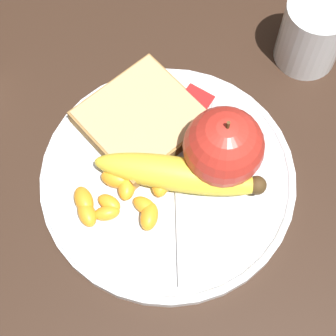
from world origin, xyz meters
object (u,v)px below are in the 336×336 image
object	(u,v)px
apple	(224,147)
bread_slice	(142,119)
juice_glass	(312,34)
banana	(181,174)
plate	(168,177)
jam_packet	(193,108)
fork	(180,177)

from	to	relation	value
apple	bread_slice	xyz separation A→B (m)	(-0.00, 0.10, -0.03)
juice_glass	banana	bearing A→B (deg)	170.96
plate	apple	size ratio (longest dim) A/B	2.97
apple	banana	xyz separation A→B (m)	(-0.04, 0.03, -0.02)
bread_slice	jam_packet	xyz separation A→B (m)	(0.04, -0.04, -0.00)
bread_slice	fork	distance (m)	0.08
plate	bread_slice	size ratio (longest dim) A/B	1.90
juice_glass	banana	world-z (taller)	juice_glass
plate	banana	bearing A→B (deg)	-80.48
apple	bread_slice	distance (m)	0.10
juice_glass	apple	bearing A→B (deg)	177.01
fork	jam_packet	distance (m)	0.08
apple	juice_glass	bearing A→B (deg)	-2.99
bread_slice	jam_packet	distance (m)	0.06
plate	bread_slice	bearing A→B (deg)	57.12
bread_slice	banana	bearing A→B (deg)	-115.99
fork	jam_packet	bearing A→B (deg)	-11.51
apple	bread_slice	world-z (taller)	apple
jam_packet	banana	bearing A→B (deg)	-157.33
apple	jam_packet	xyz separation A→B (m)	(0.04, 0.06, -0.03)
banana	fork	xyz separation A→B (m)	(0.00, 0.00, -0.02)
plate	banana	xyz separation A→B (m)	(0.00, -0.01, 0.02)
banana	fork	world-z (taller)	banana
bread_slice	juice_glass	bearing A→B (deg)	-29.65
apple	banana	world-z (taller)	apple
bread_slice	plate	bearing A→B (deg)	-122.88
juice_glass	fork	xyz separation A→B (m)	(-0.22, 0.04, -0.03)
bread_slice	fork	xyz separation A→B (m)	(-0.03, -0.07, -0.01)
juice_glass	bread_slice	world-z (taller)	juice_glass
juice_glass	bread_slice	distance (m)	0.22
plate	jam_packet	size ratio (longest dim) A/B	6.88
bread_slice	jam_packet	world-z (taller)	same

